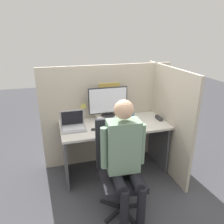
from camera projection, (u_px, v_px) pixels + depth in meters
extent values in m
plane|color=#3D3D42|center=(121.00, 184.00, 2.98)|extent=(12.00, 12.00, 0.00)
cube|color=#B7AD99|center=(108.00, 115.00, 3.35)|extent=(1.98, 0.04, 1.52)
cube|color=gold|center=(109.00, 96.00, 3.22)|extent=(0.31, 0.01, 0.40)
cube|color=#F4EA66|center=(83.00, 106.00, 3.16)|extent=(0.07, 0.01, 0.07)
cube|color=#B7AD99|center=(166.00, 120.00, 3.16)|extent=(0.04, 1.31, 1.52)
cube|color=beige|center=(115.00, 125.00, 3.03)|extent=(1.48, 0.67, 0.03)
cube|color=#4C4C51|center=(65.00, 156.00, 2.98)|extent=(0.03, 0.57, 0.73)
cube|color=#4C4C51|center=(158.00, 143.00, 3.34)|extent=(0.03, 0.57, 0.73)
cube|color=white|center=(108.00, 117.00, 3.18)|extent=(0.34, 0.21, 0.06)
cylinder|color=#232328|center=(108.00, 115.00, 3.16)|extent=(0.20, 0.20, 0.01)
cylinder|color=#232328|center=(108.00, 113.00, 3.15)|extent=(0.04, 0.04, 0.04)
cube|color=#232328|center=(108.00, 100.00, 3.09)|extent=(0.56, 0.02, 0.37)
cube|color=silver|center=(108.00, 101.00, 3.08)|extent=(0.54, 0.00, 0.35)
cube|color=#99999E|center=(74.00, 129.00, 2.85)|extent=(0.32, 0.23, 0.02)
cube|color=silver|center=(73.00, 128.00, 2.86)|extent=(0.27, 0.13, 0.00)
cube|color=#99999E|center=(72.00, 118.00, 2.89)|extent=(0.32, 0.06, 0.23)
cube|color=black|center=(72.00, 118.00, 2.88)|extent=(0.28, 0.05, 0.20)
ellipsoid|color=black|center=(94.00, 129.00, 2.83)|extent=(0.07, 0.04, 0.03)
cube|color=#2D2D33|center=(159.00, 118.00, 3.17)|extent=(0.05, 0.15, 0.05)
cone|color=orange|center=(120.00, 127.00, 2.89)|extent=(0.04, 0.13, 0.04)
cylinder|color=green|center=(118.00, 125.00, 2.95)|extent=(0.02, 0.02, 0.02)
cylinder|color=black|center=(122.00, 208.00, 2.57)|extent=(0.10, 0.10, 0.04)
cube|color=black|center=(133.00, 206.00, 2.59)|extent=(0.28, 0.06, 0.04)
cube|color=black|center=(123.00, 199.00, 2.70)|extent=(0.14, 0.27, 0.04)
cube|color=black|center=(111.00, 204.00, 2.62)|extent=(0.24, 0.21, 0.04)
cube|color=black|center=(114.00, 215.00, 2.47)|extent=(0.26, 0.18, 0.04)
cube|color=black|center=(129.00, 216.00, 2.45)|extent=(0.10, 0.28, 0.04)
cylinder|color=gray|center=(122.00, 195.00, 2.50)|extent=(0.05, 0.05, 0.34)
cube|color=black|center=(122.00, 180.00, 2.43)|extent=(0.49, 0.49, 0.07)
cube|color=black|center=(114.00, 143.00, 2.54)|extent=(0.44, 0.08, 0.62)
cylinder|color=black|center=(119.00, 181.00, 2.28)|extent=(0.13, 0.33, 0.11)
cylinder|color=black|center=(124.00, 211.00, 2.22)|extent=(0.09, 0.09, 0.50)
cylinder|color=black|center=(135.00, 179.00, 2.31)|extent=(0.13, 0.33, 0.11)
cylinder|color=black|center=(141.00, 208.00, 2.26)|extent=(0.09, 0.09, 0.50)
cube|color=gray|center=(123.00, 146.00, 2.28)|extent=(0.35, 0.22, 0.58)
sphere|color=#D8A884|center=(124.00, 110.00, 2.14)|extent=(0.20, 0.20, 0.20)
cylinder|color=gray|center=(104.00, 148.00, 2.24)|extent=(0.07, 0.07, 0.46)
cylinder|color=gray|center=(142.00, 144.00, 2.32)|extent=(0.07, 0.07, 0.46)
cylinder|color=teal|center=(132.00, 115.00, 3.23)|extent=(0.07, 0.07, 0.09)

